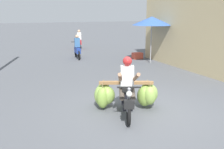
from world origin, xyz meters
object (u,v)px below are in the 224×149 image
at_px(motorbike_distant_ahead_right, 79,41).
at_px(market_umbrella_near_shop, 152,21).
at_px(motorbike_main_loaded, 127,93).
at_px(motorbike_distant_ahead_left, 77,49).
at_px(produce_crate, 137,56).

xyz_separation_m(motorbike_distant_ahead_right, market_umbrella_near_shop, (2.00, -6.71, 1.65)).
distance_m(motorbike_main_loaded, motorbike_distant_ahead_right, 12.47).
xyz_separation_m(motorbike_main_loaded, motorbike_distant_ahead_left, (0.95, 8.40, 0.08)).
relative_size(motorbike_distant_ahead_left, market_umbrella_near_shop, 0.66).
bearing_deg(motorbike_distant_ahead_left, motorbike_distant_ahead_right, 72.34).
xyz_separation_m(motorbike_distant_ahead_right, produce_crate, (1.95, -5.34, -0.39)).
bearing_deg(motorbike_distant_ahead_left, motorbike_main_loaded, -96.47).
bearing_deg(motorbike_main_loaded, motorbike_distant_ahead_left, 83.53).
height_order(motorbike_distant_ahead_left, motorbike_distant_ahead_right, same).
xyz_separation_m(market_umbrella_near_shop, produce_crate, (-0.05, 1.37, -2.04)).
height_order(motorbike_main_loaded, market_umbrella_near_shop, market_umbrella_near_shop).
bearing_deg(market_umbrella_near_shop, motorbike_distant_ahead_right, 106.59).
bearing_deg(motorbike_distant_ahead_right, produce_crate, -69.92).
bearing_deg(market_umbrella_near_shop, motorbike_main_loaded, -126.93).
bearing_deg(market_umbrella_near_shop, motorbike_distant_ahead_left, 138.75).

